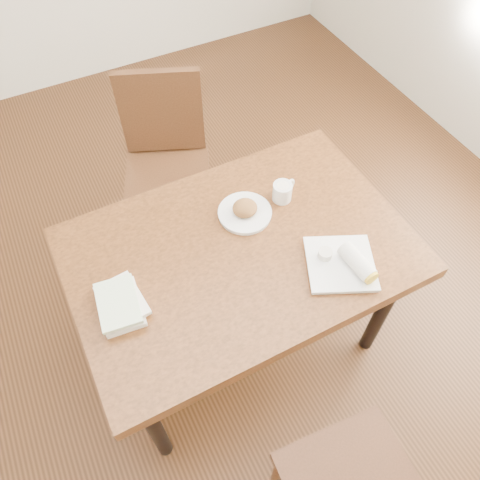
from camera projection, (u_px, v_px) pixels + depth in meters
name	position (u px, v px, depth m)	size (l,w,h in m)	color
ground	(240.00, 335.00, 2.36)	(4.00, 5.00, 0.01)	#472814
room_walls	(240.00, 19.00, 1.04)	(4.02, 5.02, 2.80)	beige
table	(240.00, 260.00, 1.82)	(1.27, 0.86, 0.75)	brown
chair_far	(166.00, 155.00, 2.34)	(0.55, 0.55, 0.95)	#4E2B16
plate_scone	(245.00, 211.00, 1.83)	(0.21, 0.21, 0.07)	white
coffee_mug	(283.00, 191.00, 1.87)	(0.11, 0.08, 0.08)	white
plate_burrito	(345.00, 263.00, 1.68)	(0.32, 0.32, 0.08)	white
book_stack	(120.00, 304.00, 1.58)	(0.17, 0.22, 0.05)	white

